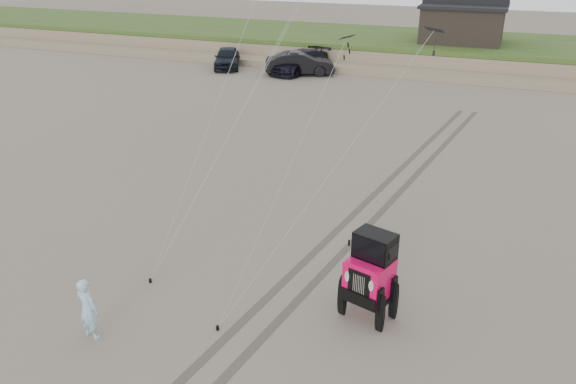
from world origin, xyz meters
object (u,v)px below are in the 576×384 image
(jeep, at_px, (369,285))
(man, at_px, (88,309))
(truck_b, at_px, (300,64))
(truck_a, at_px, (227,58))
(truck_c, at_px, (299,62))
(cabin, at_px, (463,22))

(jeep, bearing_deg, man, -134.65)
(truck_b, xyz_separation_m, man, (5.70, -29.98, 0.00))
(truck_a, distance_m, man, 32.49)
(truck_c, bearing_deg, truck_b, -51.42)
(cabin, height_order, truck_b, cabin)
(truck_a, height_order, truck_b, truck_b)
(truck_b, height_order, man, man)
(cabin, height_order, truck_a, cabin)
(truck_b, relative_size, man, 3.03)
(truck_b, distance_m, jeep, 29.19)
(cabin, bearing_deg, truck_b, -140.51)
(cabin, relative_size, truck_a, 1.40)
(jeep, bearing_deg, truck_c, 130.93)
(truck_a, xyz_separation_m, truck_b, (6.10, -0.29, 0.04))
(jeep, distance_m, man, 6.96)
(truck_c, height_order, jeep, jeep)
(truck_a, relative_size, truck_b, 0.92)
(truck_c, xyz_separation_m, jeep, (12.14, -27.42, 0.15))
(cabin, distance_m, truck_c, 13.47)
(cabin, bearing_deg, truck_a, -153.36)
(truck_b, bearing_deg, truck_a, 65.90)
(truck_c, bearing_deg, jeep, -50.18)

